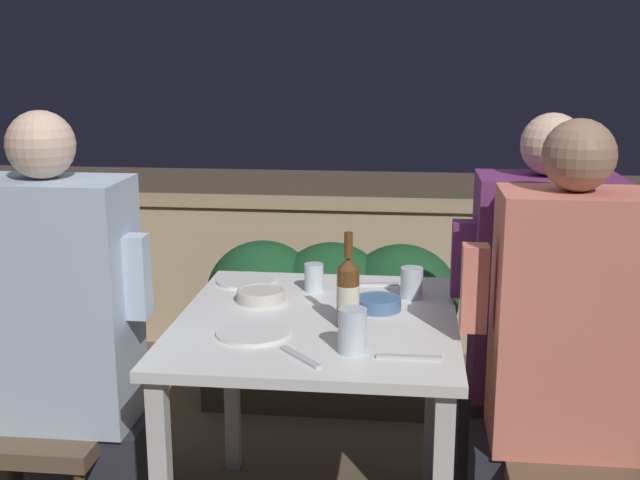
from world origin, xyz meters
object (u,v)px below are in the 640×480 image
object	(u,v)px
chair_right_far	(594,366)
potted_plant	(96,344)
chair_right_near	(625,414)
beer_bottle	(348,291)
chair_left_far	(56,347)
person_purple_stripe	(530,327)
person_coral_top	(552,365)
chair_left_near	(4,386)
person_blue_shirt	(67,347)

from	to	relation	value
chair_right_far	potted_plant	bearing A→B (deg)	166.17
chair_right_near	chair_right_far	bearing A→B (deg)	91.63
chair_right_near	beer_bottle	xyz separation A→B (m)	(-0.77, 0.07, 0.31)
chair_left_far	potted_plant	size ratio (longest dim) A/B	1.50
chair_right_far	person_purple_stripe	xyz separation A→B (m)	(-0.20, 0.00, 0.12)
chair_left_far	beer_bottle	world-z (taller)	beer_bottle
person_coral_top	chair_right_far	distance (m)	0.42
chair_right_near	chair_right_far	xyz separation A→B (m)	(-0.01, 0.34, 0.00)
potted_plant	chair_right_near	bearing A→B (deg)	-23.34
chair_left_near	chair_right_near	bearing A→B (deg)	0.44
chair_left_far	person_coral_top	size ratio (longest dim) A/B	0.68
chair_left_far	person_purple_stripe	xyz separation A→B (m)	(1.56, 0.03, 0.12)
person_blue_shirt	chair_right_near	size ratio (longest dim) A/B	1.47
chair_right_near	chair_right_far	size ratio (longest dim) A/B	1.00
potted_plant	beer_bottle	bearing A→B (deg)	-34.18
person_blue_shirt	person_coral_top	world-z (taller)	person_blue_shirt
chair_left_far	person_coral_top	world-z (taller)	person_coral_top
person_blue_shirt	person_purple_stripe	size ratio (longest dim) A/B	1.02
chair_right_near	potted_plant	world-z (taller)	chair_right_near
person_blue_shirt	chair_left_far	size ratio (longest dim) A/B	1.47
chair_right_near	person_coral_top	size ratio (longest dim) A/B	0.68
person_coral_top	person_purple_stripe	bearing A→B (deg)	91.68
potted_plant	chair_left_far	bearing A→B (deg)	-82.54
beer_bottle	person_blue_shirt	bearing A→B (deg)	-174.16
beer_bottle	chair_right_near	bearing A→B (deg)	-5.15
chair_left_far	potted_plant	distance (m)	0.51
chair_right_near	person_purple_stripe	distance (m)	0.42
potted_plant	chair_left_near	bearing A→B (deg)	-86.64
chair_left_near	person_coral_top	size ratio (longest dim) A/B	0.68
chair_left_near	chair_right_far	distance (m)	1.82
chair_left_near	beer_bottle	xyz separation A→B (m)	(1.02, 0.08, 0.31)
chair_left_far	chair_left_near	bearing A→B (deg)	-92.74
person_coral_top	person_purple_stripe	size ratio (longest dim) A/B	1.01
person_purple_stripe	potted_plant	distance (m)	1.71
person_blue_shirt	person_coral_top	distance (m)	1.38
person_coral_top	beer_bottle	world-z (taller)	person_coral_top
person_coral_top	chair_right_far	world-z (taller)	person_coral_top
chair_left_far	beer_bottle	distance (m)	1.08
person_purple_stripe	beer_bottle	world-z (taller)	person_purple_stripe
potted_plant	person_coral_top	bearing A→B (deg)	-25.89
beer_bottle	chair_left_near	bearing A→B (deg)	-175.32
chair_right_near	beer_bottle	world-z (taller)	beer_bottle
person_purple_stripe	chair_left_near	bearing A→B (deg)	-167.25
person_coral_top	chair_left_far	bearing A→B (deg)	168.74
person_coral_top	chair_right_far	bearing A→B (deg)	60.48
chair_left_far	person_blue_shirt	bearing A→B (deg)	-60.06
chair_right_far	person_purple_stripe	distance (m)	0.24
chair_left_near	person_coral_top	world-z (taller)	person_coral_top
chair_right_near	person_purple_stripe	size ratio (longest dim) A/B	0.69
person_blue_shirt	chair_right_far	size ratio (longest dim) A/B	1.47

